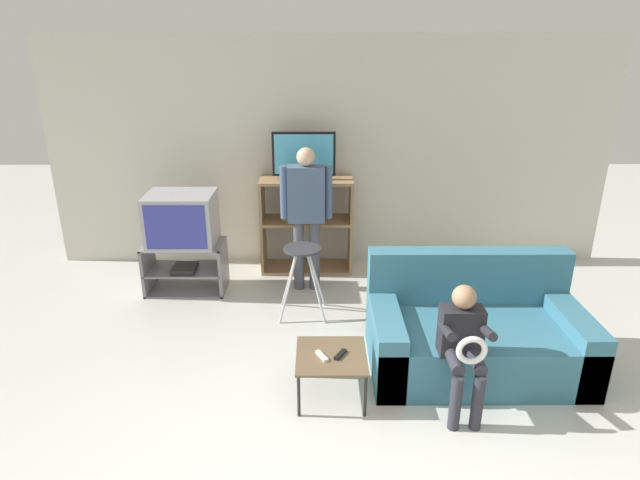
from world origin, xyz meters
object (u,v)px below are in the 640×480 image
Objects in this scene: television_main at (182,219)px; television_flat at (304,157)px; folding_stool at (302,261)px; media_shelf at (306,224)px; person_standing_adult at (306,206)px; remote_control_black at (340,354)px; person_seated_child at (463,341)px; tv_stand at (186,267)px; snack_table at (331,359)px; remote_control_white at (322,356)px; couch at (474,333)px.

television_flat is at bearing 23.12° from television_main.
media_shelf is at bearing 88.98° from folding_stool.
person_standing_adult reaches higher than folding_stool.
television_main is 2.46m from remote_control_black.
television_flat is 2.88m from person_seated_child.
tv_stand is 2.37m from snack_table.
remote_control_white reaches higher than snack_table.
couch is at bearing -7.67° from remote_control_white.
person_seated_child is at bearing -60.74° from person_standing_adult.
media_shelf is 0.64m from person_standing_adult.
snack_table is 0.08m from remote_control_black.
television_main is at bearing 155.94° from folding_stool.
media_shelf is at bearing 29.41° from television_flat.
television_flat is at bearing 95.94° from snack_table.
tv_stand is at bearing 100.08° from remote_control_white.
tv_stand is 1.42m from media_shelf.
tv_stand is 0.54× the size of person_standing_adult.
folding_stool is at bearing -23.60° from tv_stand.
couch reaches higher than tv_stand.
folding_stool is at bearing 70.12° from remote_control_white.
tv_stand is 5.76× the size of remote_control_black.
television_flat is (1.25, 0.54, 1.07)m from tv_stand.
media_shelf is 7.50× the size of remote_control_black.
television_flat is at bearing 23.50° from tv_stand.
television_flat reaches higher than snack_table.
television_flat is at bearing 93.63° from person_standing_adult.
person_standing_adult is (-0.21, 1.86, 0.60)m from snack_table.
remote_control_white is 1.98m from person_standing_adult.
person_standing_adult is at bearing 119.26° from person_seated_child.
remote_control_black is 1.98m from person_standing_adult.
snack_table is (0.25, -2.37, -1.00)m from television_flat.
person_seated_child is (1.16, -2.53, -0.76)m from television_flat.
media_shelf is 1.10m from folding_stool.
couch is at bearing -46.09° from person_standing_adult.
television_main is at bearing 159.65° from remote_control_black.
remote_control_black is at bearing -49.68° from tv_stand.
person_standing_adult is at bearing 133.91° from couch.
couch is at bearing -31.32° from folding_stool.
remote_control_white is (0.17, -1.31, -0.20)m from folding_stool.
snack_table is (1.50, -1.84, -0.47)m from television_main.
remote_control_white is 0.15× the size of person_seated_child.
media_shelf reaches higher than television_main.
tv_stand is at bearing 159.86° from remote_control_black.
snack_table is (0.25, -1.28, -0.24)m from folding_stool.
tv_stand is 0.54m from television_main.
person_standing_adult is at bearing 66.90° from remote_control_white.
television_flat is at bearing 126.01° from couch.
television_flat is 0.98× the size of folding_stool.
remote_control_black is at bearing -49.89° from television_main.
remote_control_black is (0.29, -2.40, -0.18)m from media_shelf.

